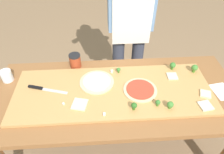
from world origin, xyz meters
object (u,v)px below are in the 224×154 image
at_px(pizza_whole_cheese_artichoke, 97,82).
at_px(pizza_slice_near_left, 206,94).
at_px(broccoli_floret_back_mid, 173,65).
at_px(cheese_crumble_c, 112,71).
at_px(cheese_crumble_b, 104,114).
at_px(recipe_note, 222,91).
at_px(pizza_slice_far_left, 80,104).
at_px(broccoli_floret_front_mid, 119,70).
at_px(cook_center, 131,17).
at_px(pizza_whole_tomato_red, 140,90).
at_px(prep_table, 117,101).
at_px(broccoli_floret_back_right, 170,105).
at_px(sauce_jar, 75,61).
at_px(pizza_slice_center, 172,76).
at_px(broccoli_floret_center_right, 195,68).
at_px(broccoli_floret_front_left, 158,103).
at_px(cheese_crumble_a, 63,104).
at_px(broccoli_floret_center_left, 134,106).
at_px(pizza_slice_far_right, 205,106).
at_px(chefs_knife, 42,89).
at_px(flour_cup, 7,76).

height_order(pizza_whole_cheese_artichoke, pizza_slice_near_left, pizza_whole_cheese_artichoke).
relative_size(broccoli_floret_back_mid, cheese_crumble_c, 3.35).
height_order(cheese_crumble_b, recipe_note, cheese_crumble_b).
height_order(pizza_slice_far_left, broccoli_floret_front_mid, broccoli_floret_front_mid).
relative_size(cheese_crumble_b, cook_center, 0.01).
xyz_separation_m(pizza_whole_tomato_red, cheese_crumble_b, (-0.26, -0.20, 0.00)).
height_order(prep_table, pizza_whole_tomato_red, pizza_whole_tomato_red).
height_order(prep_table, broccoli_floret_back_right, broccoli_floret_back_right).
bearing_deg(cheese_crumble_c, sauce_jar, 157.93).
bearing_deg(pizza_slice_center, broccoli_floret_back_right, -109.24).
bearing_deg(cheese_crumble_c, broccoli_floret_back_mid, 0.70).
bearing_deg(broccoli_floret_front_mid, cook_center, 73.10).
xyz_separation_m(prep_table, cheese_crumble_b, (-0.10, -0.21, 0.13)).
distance_m(broccoli_floret_front_mid, cook_center, 0.54).
relative_size(pizza_slice_far_left, sauce_jar, 0.82).
bearing_deg(broccoli_floret_center_right, prep_table, -165.42).
distance_m(sauce_jar, cook_center, 0.63).
height_order(broccoli_floret_front_left, sauce_jar, sauce_jar).
distance_m(broccoli_floret_back_right, cheese_crumble_c, 0.52).
bearing_deg(prep_table, broccoli_floret_back_mid, 24.12).
relative_size(cheese_crumble_a, cheese_crumble_b, 0.83).
xyz_separation_m(pizza_slice_near_left, broccoli_floret_back_right, (-0.29, -0.10, 0.03)).
height_order(broccoli_floret_center_left, cheese_crumble_a, broccoli_floret_center_left).
bearing_deg(pizza_whole_cheese_artichoke, pizza_whole_tomato_red, -18.20).
xyz_separation_m(broccoli_floret_center_right, cheese_crumble_b, (-0.72, -0.37, -0.03)).
bearing_deg(pizza_slice_far_right, broccoli_floret_back_mid, 106.14).
relative_size(broccoli_floret_center_left, broccoli_floret_front_left, 1.17).
xyz_separation_m(pizza_whole_cheese_artichoke, pizza_slice_center, (0.58, 0.03, -0.00)).
distance_m(pizza_slice_center, broccoli_floret_center_right, 0.19).
xyz_separation_m(broccoli_floret_front_mid, cheese_crumble_a, (-0.40, -0.30, -0.02)).
relative_size(prep_table, broccoli_floret_back_mid, 27.91).
relative_size(broccoli_floret_front_left, recipe_note, 0.31).
height_order(pizza_slice_center, sauce_jar, sauce_jar).
distance_m(chefs_knife, broccoli_floret_back_mid, 1.01).
relative_size(pizza_slice_far_left, cheese_crumble_c, 5.03).
bearing_deg(pizza_slice_near_left, chefs_knife, 173.69).
bearing_deg(cheese_crumble_a, pizza_slice_far_left, -6.32).
bearing_deg(cheese_crumble_c, chefs_knife, -163.26).
height_order(pizza_slice_far_left, broccoli_floret_back_mid, broccoli_floret_back_mid).
bearing_deg(pizza_slice_near_left, broccoli_floret_center_left, -169.46).
bearing_deg(cheese_crumble_b, cheese_crumble_a, 158.64).
bearing_deg(pizza_whole_cheese_artichoke, pizza_slice_near_left, -12.69).
height_order(cheese_crumble_a, recipe_note, cheese_crumble_a).
distance_m(cheese_crumble_b, flour_cup, 0.83).
bearing_deg(pizza_slice_near_left, broccoli_floret_back_mid, 118.54).
bearing_deg(cheese_crumble_c, pizza_whole_tomato_red, -48.16).
distance_m(broccoli_floret_front_left, cheese_crumble_b, 0.36).
height_order(pizza_whole_cheese_artichoke, pizza_slice_center, pizza_whole_cheese_artichoke).
height_order(pizza_slice_near_left, pizza_slice_center, same).
relative_size(prep_table, pizza_slice_far_left, 18.57).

